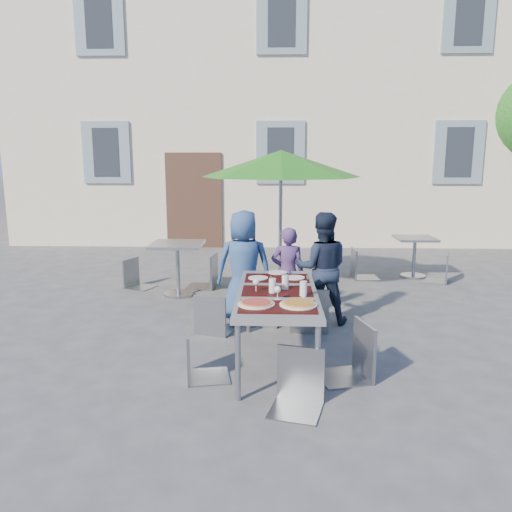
{
  "coord_description": "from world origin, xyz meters",
  "views": [
    {
      "loc": [
        -0.15,
        -4.1,
        2.07
      ],
      "look_at": [
        -0.35,
        1.67,
        0.93
      ],
      "focal_mm": 35.0,
      "sensor_mm": 36.0,
      "label": 1
    }
  ],
  "objects_px": {
    "pizza_near_left": "(256,303)",
    "chair_4": "(355,317)",
    "child_1": "(288,273)",
    "bg_chair_l_1": "(360,246)",
    "chair_2": "(310,282)",
    "bg_chair_r_0": "(207,251)",
    "cafe_table_0": "(178,258)",
    "chair_1": "(262,280)",
    "chair_3": "(198,327)",
    "chair_0": "(213,290)",
    "cafe_table_1": "(414,251)",
    "chair_5": "(299,345)",
    "bg_chair_l_0": "(135,256)",
    "pizza_near_right": "(298,304)",
    "dining_table": "(277,296)",
    "bg_chair_r_1": "(442,250)",
    "patio_umbrella": "(281,165)",
    "child_0": "(244,266)",
    "child_2": "(322,268)"
  },
  "relations": [
    {
      "from": "chair_0",
      "to": "chair_3",
      "type": "distance_m",
      "value": 1.24
    },
    {
      "from": "child_1",
      "to": "bg_chair_l_1",
      "type": "bearing_deg",
      "value": -121.61
    },
    {
      "from": "bg_chair_r_1",
      "to": "chair_4",
      "type": "bearing_deg",
      "value": -118.32
    },
    {
      "from": "chair_3",
      "to": "cafe_table_0",
      "type": "distance_m",
      "value": 2.99
    },
    {
      "from": "chair_4",
      "to": "bg_chair_r_0",
      "type": "xyz_separation_m",
      "value": [
        -1.83,
        3.34,
        0.0
      ]
    },
    {
      "from": "chair_0",
      "to": "bg_chair_l_1",
      "type": "distance_m",
      "value": 3.65
    },
    {
      "from": "bg_chair_l_1",
      "to": "chair_1",
      "type": "bearing_deg",
      "value": -122.9
    },
    {
      "from": "bg_chair_r_1",
      "to": "child_0",
      "type": "bearing_deg",
      "value": -145.85
    },
    {
      "from": "chair_0",
      "to": "chair_4",
      "type": "distance_m",
      "value": 1.89
    },
    {
      "from": "pizza_near_left",
      "to": "chair_4",
      "type": "bearing_deg",
      "value": 8.28
    },
    {
      "from": "chair_2",
      "to": "bg_chair_r_1",
      "type": "distance_m",
      "value": 3.49
    },
    {
      "from": "chair_2",
      "to": "bg_chair_r_0",
      "type": "height_order",
      "value": "chair_2"
    },
    {
      "from": "child_1",
      "to": "bg_chair_r_1",
      "type": "distance_m",
      "value": 3.33
    },
    {
      "from": "chair_3",
      "to": "bg_chair_l_0",
      "type": "xyz_separation_m",
      "value": [
        -1.53,
        3.39,
        0.0
      ]
    },
    {
      "from": "pizza_near_right",
      "to": "chair_3",
      "type": "relative_size",
      "value": 0.39
    },
    {
      "from": "child_2",
      "to": "cafe_table_0",
      "type": "bearing_deg",
      "value": -27.82
    },
    {
      "from": "bg_chair_r_0",
      "to": "chair_5",
      "type": "bearing_deg",
      "value": -71.97
    },
    {
      "from": "pizza_near_right",
      "to": "chair_1",
      "type": "relative_size",
      "value": 0.35
    },
    {
      "from": "pizza_near_right",
      "to": "bg_chair_l_1",
      "type": "relative_size",
      "value": 0.35
    },
    {
      "from": "chair_0",
      "to": "bg_chair_l_0",
      "type": "height_order",
      "value": "chair_0"
    },
    {
      "from": "chair_3",
      "to": "bg_chair_r_1",
      "type": "bearing_deg",
      "value": 47.79
    },
    {
      "from": "chair_0",
      "to": "bg_chair_r_0",
      "type": "height_order",
      "value": "bg_chair_r_0"
    },
    {
      "from": "chair_1",
      "to": "chair_2",
      "type": "height_order",
      "value": "chair_2"
    },
    {
      "from": "pizza_near_right",
      "to": "child_2",
      "type": "xyz_separation_m",
      "value": [
        0.38,
        1.79,
        -0.06
      ]
    },
    {
      "from": "dining_table",
      "to": "bg_chair_r_0",
      "type": "height_order",
      "value": "bg_chair_r_0"
    },
    {
      "from": "chair_2",
      "to": "bg_chair_r_0",
      "type": "bearing_deg",
      "value": 126.44
    },
    {
      "from": "child_0",
      "to": "dining_table",
      "type": "bearing_deg",
      "value": 106.34
    },
    {
      "from": "patio_umbrella",
      "to": "child_2",
      "type": "bearing_deg",
      "value": -71.25
    },
    {
      "from": "child_1",
      "to": "bg_chair_l_0",
      "type": "height_order",
      "value": "child_1"
    },
    {
      "from": "dining_table",
      "to": "chair_4",
      "type": "height_order",
      "value": "chair_4"
    },
    {
      "from": "bg_chair_r_0",
      "to": "bg_chair_l_1",
      "type": "height_order",
      "value": "bg_chair_r_0"
    },
    {
      "from": "chair_1",
      "to": "child_1",
      "type": "bearing_deg",
      "value": 43.53
    },
    {
      "from": "chair_0",
      "to": "bg_chair_l_0",
      "type": "xyz_separation_m",
      "value": [
        -1.52,
        2.15,
        -0.02
      ]
    },
    {
      "from": "pizza_near_left",
      "to": "cafe_table_1",
      "type": "distance_m",
      "value": 5.07
    },
    {
      "from": "chair_0",
      "to": "bg_chair_r_1",
      "type": "bearing_deg",
      "value": 36.94
    },
    {
      "from": "chair_5",
      "to": "cafe_table_0",
      "type": "bearing_deg",
      "value": 116.01
    },
    {
      "from": "dining_table",
      "to": "child_2",
      "type": "xyz_separation_m",
      "value": [
        0.57,
        1.29,
        0.01
      ]
    },
    {
      "from": "bg_chair_l_0",
      "to": "dining_table",
      "type": "bearing_deg",
      "value": -52.4
    },
    {
      "from": "chair_2",
      "to": "bg_chair_l_1",
      "type": "height_order",
      "value": "chair_2"
    },
    {
      "from": "cafe_table_0",
      "to": "chair_1",
      "type": "bearing_deg",
      "value": -45.37
    },
    {
      "from": "pizza_near_right",
      "to": "chair_5",
      "type": "distance_m",
      "value": 0.5
    },
    {
      "from": "chair_3",
      "to": "patio_umbrella",
      "type": "bearing_deg",
      "value": 75.75
    },
    {
      "from": "chair_1",
      "to": "cafe_table_0",
      "type": "relative_size",
      "value": 1.21
    },
    {
      "from": "chair_2",
      "to": "chair_5",
      "type": "xyz_separation_m",
      "value": [
        -0.22,
        -1.89,
        -0.07
      ]
    },
    {
      "from": "pizza_near_right",
      "to": "child_2",
      "type": "distance_m",
      "value": 1.83
    },
    {
      "from": "chair_0",
      "to": "cafe_table_1",
      "type": "xyz_separation_m",
      "value": [
        3.19,
        3.02,
        -0.06
      ]
    },
    {
      "from": "patio_umbrella",
      "to": "pizza_near_right",
      "type": "bearing_deg",
      "value": -87.88
    },
    {
      "from": "chair_2",
      "to": "pizza_near_left",
      "type": "bearing_deg",
      "value": -112.43
    },
    {
      "from": "child_0",
      "to": "chair_0",
      "type": "bearing_deg",
      "value": 54.08
    },
    {
      "from": "chair_0",
      "to": "chair_1",
      "type": "xyz_separation_m",
      "value": [
        0.57,
        0.34,
        0.04
      ]
    }
  ]
}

